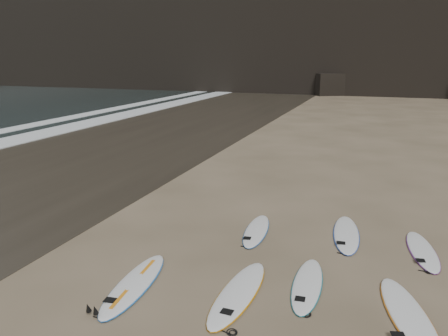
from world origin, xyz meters
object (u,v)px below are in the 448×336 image
at_px(surfboard_2, 307,284).
at_px(surfboard_6, 346,234).
at_px(surfboard_3, 409,315).
at_px(surfboard_7, 422,250).
at_px(surfboard_5, 256,230).
at_px(surfboard_0, 134,283).
at_px(surfboard_1, 238,292).

xyz_separation_m(surfboard_2, surfboard_6, (0.53, 2.91, 0.00)).
distance_m(surfboard_2, surfboard_6, 2.95).
distance_m(surfboard_3, surfboard_7, 3.01).
distance_m(surfboard_5, surfboard_6, 2.32).
height_order(surfboard_0, surfboard_5, surfboard_0).
bearing_deg(surfboard_7, surfboard_1, -144.88).
distance_m(surfboard_0, surfboard_2, 3.48).
distance_m(surfboard_6, surfboard_7, 1.82).
bearing_deg(surfboard_5, surfboard_3, -44.02).
relative_size(surfboard_5, surfboard_6, 0.89).
height_order(surfboard_3, surfboard_6, surfboard_3).
bearing_deg(surfboard_3, surfboard_0, 171.95).
relative_size(surfboard_6, surfboard_7, 1.11).
relative_size(surfboard_0, surfboard_7, 1.15).
bearing_deg(surfboard_2, surfboard_5, 123.18).
bearing_deg(surfboard_2, surfboard_3, -17.78).
bearing_deg(surfboard_6, surfboard_2, -106.26).
bearing_deg(surfboard_0, surfboard_7, 27.45).
height_order(surfboard_2, surfboard_6, surfboard_6).
height_order(surfboard_0, surfboard_3, same).
relative_size(surfboard_3, surfboard_6, 1.04).
height_order(surfboard_0, surfboard_2, surfboard_0).
bearing_deg(surfboard_0, surfboard_6, 41.12).
bearing_deg(surfboard_5, surfboard_0, -119.66).
bearing_deg(surfboard_0, surfboard_3, 1.68).
height_order(surfboard_2, surfboard_7, same).
bearing_deg(surfboard_7, surfboard_0, -154.68).
height_order(surfboard_1, surfboard_2, surfboard_1).
xyz_separation_m(surfboard_1, surfboard_3, (3.08, 0.28, -0.00)).
bearing_deg(surfboard_2, surfboard_0, -163.55).
bearing_deg(surfboard_0, surfboard_2, 13.74).
distance_m(surfboard_0, surfboard_3, 5.20).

